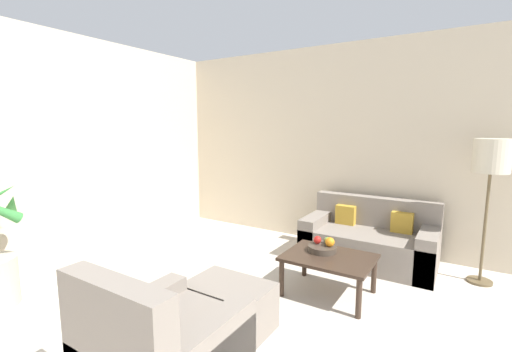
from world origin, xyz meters
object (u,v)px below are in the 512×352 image
at_px(apple_green, 327,240).
at_px(orange_fruit, 330,242).
at_px(coffee_table, 329,261).
at_px(ottoman, 229,306).
at_px(armchair, 162,350).
at_px(fruit_bowl, 322,249).
at_px(floor_lamp, 491,162).
at_px(sofa_loveseat, 369,241).
at_px(apple_red, 317,240).

relative_size(apple_green, orange_fruit, 0.73).
relative_size(coffee_table, ottoman, 1.23).
bearing_deg(armchair, apple_green, 79.31).
xyz_separation_m(fruit_bowl, apple_green, (0.02, 0.09, 0.06)).
relative_size(floor_lamp, apple_green, 22.57).
height_order(floor_lamp, ottoman, floor_lamp).
xyz_separation_m(sofa_loveseat, ottoman, (-0.61, -1.99, -0.07)).
bearing_deg(sofa_loveseat, fruit_bowl, -103.27).
relative_size(coffee_table, orange_fruit, 9.05).
xyz_separation_m(sofa_loveseat, fruit_bowl, (-0.23, -0.95, 0.16)).
bearing_deg(fruit_bowl, sofa_loveseat, 76.73).
xyz_separation_m(coffee_table, fruit_bowl, (-0.10, 0.08, 0.08)).
distance_m(floor_lamp, apple_red, 1.90).
xyz_separation_m(sofa_loveseat, floor_lamp, (1.14, 0.05, 1.01)).
relative_size(coffee_table, apple_red, 10.41).
bearing_deg(ottoman, armchair, -86.60).
xyz_separation_m(fruit_bowl, ottoman, (-0.38, -1.04, -0.23)).
relative_size(sofa_loveseat, orange_fruit, 16.32).
height_order(floor_lamp, fruit_bowl, floor_lamp).
xyz_separation_m(fruit_bowl, orange_fruit, (0.07, 0.02, 0.08)).
relative_size(apple_green, armchair, 0.08).
relative_size(sofa_loveseat, ottoman, 2.23).
distance_m(fruit_bowl, orange_fruit, 0.10).
bearing_deg(sofa_loveseat, orange_fruit, -99.39).
bearing_deg(sofa_loveseat, apple_green, -103.42).
distance_m(floor_lamp, coffee_table, 1.91).
bearing_deg(ottoman, apple_green, 70.47).
height_order(floor_lamp, coffee_table, floor_lamp).
height_order(apple_red, apple_green, apple_red).
relative_size(sofa_loveseat, coffee_table, 1.80).
height_order(coffee_table, orange_fruit, orange_fruit).
bearing_deg(apple_red, coffee_table, -33.79).
relative_size(fruit_bowl, apple_red, 3.50).
height_order(coffee_table, ottoman, coffee_table).
distance_m(floor_lamp, armchair, 3.42).
xyz_separation_m(orange_fruit, ottoman, (-0.45, -1.06, -0.31)).
relative_size(floor_lamp, orange_fruit, 16.43).
relative_size(orange_fruit, armchair, 0.11).
relative_size(fruit_bowl, armchair, 0.33).
height_order(sofa_loveseat, apple_green, sofa_loveseat).
distance_m(sofa_loveseat, fruit_bowl, 0.99).
xyz_separation_m(floor_lamp, ottoman, (-1.74, -2.05, -1.08)).
distance_m(sofa_loveseat, orange_fruit, 0.98).
xyz_separation_m(floor_lamp, armchair, (-1.70, -2.80, -1.00)).
bearing_deg(apple_green, ottoman, -109.53).
distance_m(apple_red, apple_green, 0.10).
height_order(sofa_loveseat, ottoman, sofa_loveseat).
relative_size(apple_red, orange_fruit, 0.87).
distance_m(fruit_bowl, armchair, 1.83).
relative_size(fruit_bowl, orange_fruit, 3.04).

